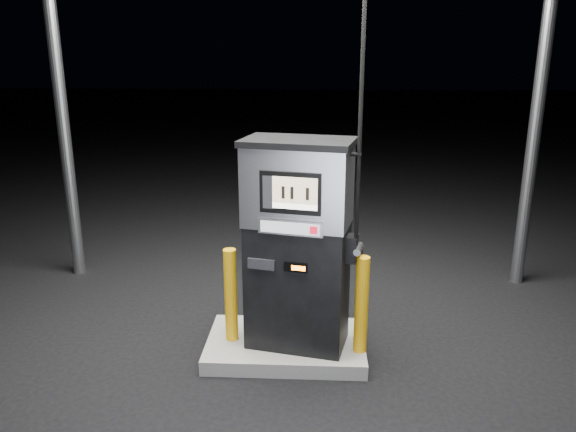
{
  "coord_description": "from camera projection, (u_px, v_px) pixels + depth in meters",
  "views": [
    {
      "loc": [
        0.29,
        -5.14,
        2.99
      ],
      "look_at": [
        0.02,
        0.0,
        1.46
      ],
      "focal_mm": 35.0,
      "sensor_mm": 36.0,
      "label": 1
    }
  ],
  "objects": [
    {
      "name": "pump_island",
      "position": [
        286.0,
        345.0,
        5.77
      ],
      "size": [
        1.6,
        1.0,
        0.15
      ],
      "primitive_type": "cube",
      "color": "gray",
      "rests_on": "ground"
    },
    {
      "name": "fuel_dispenser",
      "position": [
        298.0,
        243.0,
        5.39
      ],
      "size": [
        1.19,
        0.81,
        4.28
      ],
      "rotation": [
        0.0,
        0.0,
        -0.21
      ],
      "color": "black",
      "rests_on": "pump_island"
    },
    {
      "name": "bollard_right",
      "position": [
        361.0,
        305.0,
        5.39
      ],
      "size": [
        0.16,
        0.16,
        0.98
      ],
      "primitive_type": "cylinder",
      "rotation": [
        0.0,
        0.0,
        0.27
      ],
      "color": "#FFB20E",
      "rests_on": "pump_island"
    },
    {
      "name": "ground",
      "position": [
        286.0,
        352.0,
        5.79
      ],
      "size": [
        80.0,
        80.0,
        0.0
      ],
      "primitive_type": "plane",
      "color": "black",
      "rests_on": "ground"
    },
    {
      "name": "bollard_left",
      "position": [
        231.0,
        295.0,
        5.61
      ],
      "size": [
        0.17,
        0.17,
        0.97
      ],
      "primitive_type": "cylinder",
      "rotation": [
        0.0,
        0.0,
        0.39
      ],
      "color": "#FFB20E",
      "rests_on": "pump_island"
    }
  ]
}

